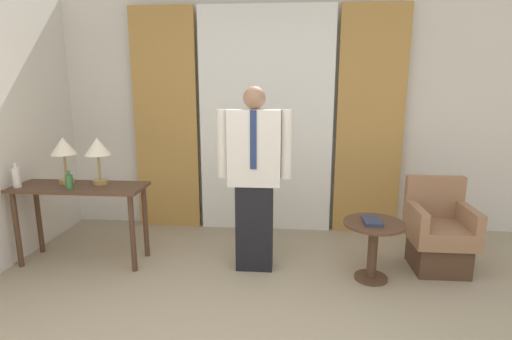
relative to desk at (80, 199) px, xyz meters
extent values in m
cube|color=silver|center=(1.73, 1.20, 0.71)|extent=(10.00, 0.06, 2.70)
cube|color=white|center=(1.73, 1.07, 0.65)|extent=(1.54, 0.06, 2.58)
cube|color=#B28442|center=(0.54, 1.07, 0.65)|extent=(0.75, 0.06, 2.58)
cube|color=#B28442|center=(2.91, 1.07, 0.65)|extent=(0.75, 0.06, 2.58)
cube|color=#4C3323|center=(0.00, 0.00, 0.12)|extent=(1.25, 0.46, 0.03)
cylinder|color=#4C3323|center=(-0.57, -0.17, -0.27)|extent=(0.05, 0.05, 0.74)
cylinder|color=#4C3323|center=(0.57, -0.17, -0.27)|extent=(0.05, 0.05, 0.74)
cylinder|color=#4C3323|center=(-0.57, 0.17, -0.27)|extent=(0.05, 0.05, 0.74)
cylinder|color=#4C3323|center=(0.57, 0.17, -0.27)|extent=(0.05, 0.05, 0.74)
cylinder|color=#9E7F47|center=(-0.17, 0.09, 0.15)|extent=(0.14, 0.14, 0.04)
cylinder|color=#9E7F47|center=(-0.17, 0.09, 0.30)|extent=(0.02, 0.02, 0.25)
cone|color=beige|center=(-0.17, 0.09, 0.50)|extent=(0.24, 0.24, 0.17)
cylinder|color=#9E7F47|center=(0.17, 0.09, 0.15)|extent=(0.14, 0.14, 0.04)
cylinder|color=#9E7F47|center=(0.17, 0.09, 0.30)|extent=(0.02, 0.02, 0.25)
cone|color=beige|center=(0.17, 0.09, 0.50)|extent=(0.24, 0.24, 0.17)
cylinder|color=#336638|center=(-0.02, -0.13, 0.20)|extent=(0.07, 0.07, 0.14)
cylinder|color=#336638|center=(-0.02, -0.13, 0.29)|extent=(0.03, 0.03, 0.04)
cylinder|color=silver|center=(-0.54, -0.11, 0.23)|extent=(0.07, 0.07, 0.19)
cylinder|color=silver|center=(-0.54, -0.11, 0.35)|extent=(0.03, 0.03, 0.05)
cube|color=black|center=(1.69, -0.01, -0.23)|extent=(0.34, 0.18, 0.82)
cube|color=silver|center=(1.69, -0.01, 0.53)|extent=(0.47, 0.21, 0.69)
cube|color=navy|center=(1.69, -0.13, 0.61)|extent=(0.06, 0.01, 0.52)
cylinder|color=silver|center=(1.40, -0.01, 0.56)|extent=(0.10, 0.10, 0.62)
cylinder|color=silver|center=(1.98, -0.01, 0.56)|extent=(0.10, 0.10, 0.62)
sphere|color=#936B51|center=(1.69, -0.01, 0.97)|extent=(0.20, 0.20, 0.20)
cube|color=#4C3323|center=(3.42, 0.10, -0.50)|extent=(0.47, 0.46, 0.29)
cube|color=#936B4C|center=(3.42, 0.10, -0.28)|extent=(0.55, 0.55, 0.16)
cube|color=#936B4C|center=(3.42, 0.33, 0.01)|extent=(0.55, 0.10, 0.41)
cube|color=#936B4C|center=(3.19, 0.10, -0.11)|extent=(0.08, 0.55, 0.18)
cube|color=#936B4C|center=(3.65, 0.10, -0.11)|extent=(0.08, 0.55, 0.18)
cylinder|color=#4C3323|center=(2.76, -0.15, -0.63)|extent=(0.29, 0.29, 0.02)
cylinder|color=#4C3323|center=(2.76, -0.15, -0.39)|extent=(0.09, 0.09, 0.52)
cylinder|color=#4C3323|center=(2.76, -0.15, -0.11)|extent=(0.54, 0.54, 0.02)
cube|color=#2D334C|center=(2.73, -0.16, -0.09)|extent=(0.15, 0.24, 0.03)
camera|label=1|loc=(1.99, -3.54, 1.10)|focal=28.00mm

